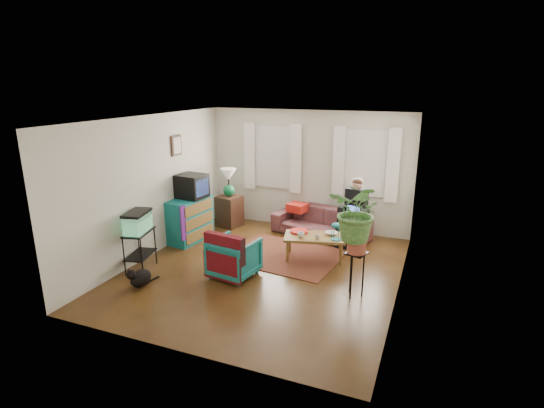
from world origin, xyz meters
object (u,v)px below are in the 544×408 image
at_px(armchair, 234,255).
at_px(sofa, 321,218).
at_px(side_table, 229,211).
at_px(dresser, 189,219).
at_px(aquarium_stand, 140,251).
at_px(coffee_table, 314,247).
at_px(plant_stand, 355,274).

bearing_deg(armchair, sofa, -100.96).
xyz_separation_m(sofa, side_table, (-2.10, -0.12, -0.05)).
xyz_separation_m(sofa, dresser, (-2.44, -1.24, 0.05)).
bearing_deg(aquarium_stand, side_table, 69.21).
relative_size(sofa, armchair, 2.81).
xyz_separation_m(dresser, coffee_table, (2.67, 0.01, -0.22)).
distance_m(side_table, plant_stand, 3.98).
bearing_deg(sofa, armchair, -95.37).
height_order(side_table, armchair, armchair).
bearing_deg(dresser, sofa, 33.06).
bearing_deg(armchair, plant_stand, -170.82).
height_order(sofa, dresser, dresser).
relative_size(sofa, aquarium_stand, 2.92).
bearing_deg(coffee_table, aquarium_stand, -164.14).
height_order(dresser, plant_stand, dresser).
bearing_deg(aquarium_stand, plant_stand, -6.60).
height_order(aquarium_stand, armchair, armchair).
bearing_deg(sofa, dresser, -139.37).
bearing_deg(dresser, armchair, -29.77).
bearing_deg(dresser, coffee_table, 6.38).
bearing_deg(sofa, plant_stand, -49.60).
bearing_deg(coffee_table, dresser, 165.69).
xyz_separation_m(side_table, armchair, (1.27, -2.28, 0.01)).
distance_m(side_table, dresser, 1.17).
relative_size(sofa, dresser, 2.05).
bearing_deg(side_table, plant_stand, -34.28).
bearing_deg(armchair, coffee_table, -123.78).
distance_m(sofa, aquarium_stand, 3.72).
height_order(sofa, aquarium_stand, sofa).
bearing_deg(plant_stand, side_table, 145.72).
xyz_separation_m(armchair, plant_stand, (2.02, 0.04, -0.01)).
relative_size(dresser, armchair, 1.37).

